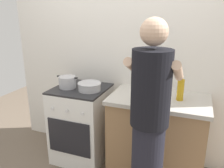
% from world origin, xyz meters
% --- Properties ---
extents(back_wall, '(3.20, 0.10, 2.50)m').
position_xyz_m(back_wall, '(0.20, 0.50, 1.25)').
color(back_wall, silver).
rests_on(back_wall, ground).
extents(countertop, '(1.00, 0.60, 0.90)m').
position_xyz_m(countertop, '(0.55, 0.15, 0.45)').
color(countertop, '#99724C').
rests_on(countertop, ground).
extents(stove_range, '(0.60, 0.62, 0.90)m').
position_xyz_m(stove_range, '(-0.35, 0.15, 0.45)').
color(stove_range, white).
rests_on(stove_range, ground).
extents(pot, '(0.26, 0.20, 0.13)m').
position_xyz_m(pot, '(-0.49, 0.11, 0.97)').
color(pot, '#B2B2B7').
rests_on(pot, stove_range).
extents(mixing_bowl, '(0.26, 0.26, 0.09)m').
position_xyz_m(mixing_bowl, '(-0.21, 0.10, 0.95)').
color(mixing_bowl, '#B7B7BC').
rests_on(mixing_bowl, stove_range).
extents(utensil_crock, '(0.10, 0.10, 0.32)m').
position_xyz_m(utensil_crock, '(0.31, 0.35, 0.99)').
color(utensil_crock, silver).
rests_on(utensil_crock, countertop).
extents(spice_bottle, '(0.04, 0.04, 0.08)m').
position_xyz_m(spice_bottle, '(0.52, 0.10, 0.94)').
color(spice_bottle, silver).
rests_on(spice_bottle, countertop).
extents(oil_bottle, '(0.07, 0.07, 0.26)m').
position_xyz_m(oil_bottle, '(0.75, 0.16, 1.01)').
color(oil_bottle, gold).
rests_on(oil_bottle, countertop).
extents(person, '(0.41, 0.50, 1.70)m').
position_xyz_m(person, '(0.57, -0.44, 0.86)').
color(person, black).
rests_on(person, ground).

